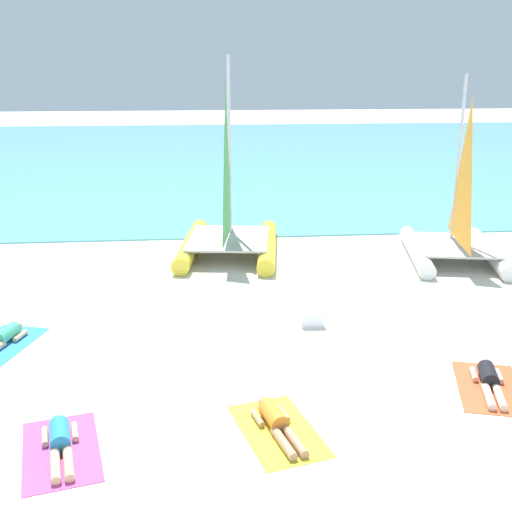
% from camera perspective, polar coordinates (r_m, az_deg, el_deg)
% --- Properties ---
extents(ground_plane, '(120.00, 120.00, 0.00)m').
position_cam_1_polar(ground_plane, '(20.05, -1.32, 1.03)').
color(ground_plane, silver).
extents(ocean_water, '(120.00, 40.00, 0.05)m').
position_cam_1_polar(ocean_water, '(40.39, -3.33, 9.20)').
color(ocean_water, '#5BB2C1').
rests_on(ocean_water, ground).
extents(sailboat_white, '(3.27, 4.45, 5.28)m').
position_cam_1_polar(sailboat_white, '(19.13, 17.64, 1.87)').
color(sailboat_white, white).
rests_on(sailboat_white, ground).
extents(sailboat_yellow, '(3.38, 4.76, 5.79)m').
position_cam_1_polar(sailboat_yellow, '(18.77, -2.50, 2.63)').
color(sailboat_yellow, yellow).
rests_on(sailboat_yellow, ground).
extents(towel_leftmost, '(1.60, 2.14, 0.01)m').
position_cam_1_polar(towel_leftmost, '(14.04, -22.08, -7.47)').
color(towel_leftmost, '#338CD8').
rests_on(towel_leftmost, ground).
extents(sunbather_leftmost, '(0.82, 1.54, 0.30)m').
position_cam_1_polar(sunbather_leftmost, '(14.04, -21.99, -6.90)').
color(sunbather_leftmost, '#3FB28C').
rests_on(sunbather_leftmost, towel_leftmost).
extents(towel_center_left, '(1.51, 2.10, 0.01)m').
position_cam_1_polar(towel_center_left, '(10.24, -17.26, -16.50)').
color(towel_center_left, '#D84C99').
rests_on(towel_center_left, ground).
extents(sunbather_center_left, '(0.75, 1.56, 0.30)m').
position_cam_1_polar(sunbather_center_left, '(10.23, -17.34, -15.71)').
color(sunbather_center_left, '#268CCC').
rests_on(sunbather_center_left, towel_center_left).
extents(towel_center_right, '(1.54, 2.12, 0.01)m').
position_cam_1_polar(towel_center_right, '(10.27, 2.02, -15.53)').
color(towel_center_right, yellow).
rests_on(towel_center_right, ground).
extents(sunbather_center_right, '(0.77, 1.55, 0.30)m').
position_cam_1_polar(sunbather_center_right, '(10.26, 1.88, -14.76)').
color(sunbather_center_right, orange).
rests_on(sunbather_center_right, towel_center_right).
extents(towel_rightmost, '(1.57, 2.13, 0.01)m').
position_cam_1_polar(towel_rightmost, '(12.17, 20.39, -11.13)').
color(towel_rightmost, '#EA5933').
rests_on(towel_rightmost, ground).
extents(sunbather_rightmost, '(0.79, 1.55, 0.30)m').
position_cam_1_polar(sunbather_rightmost, '(12.18, 20.41, -10.46)').
color(sunbather_rightmost, black).
rests_on(sunbather_rightmost, towel_rightmost).
extents(cooler_box, '(0.50, 0.36, 0.36)m').
position_cam_1_polar(cooler_box, '(13.95, 5.07, -5.60)').
color(cooler_box, white).
rests_on(cooler_box, ground).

